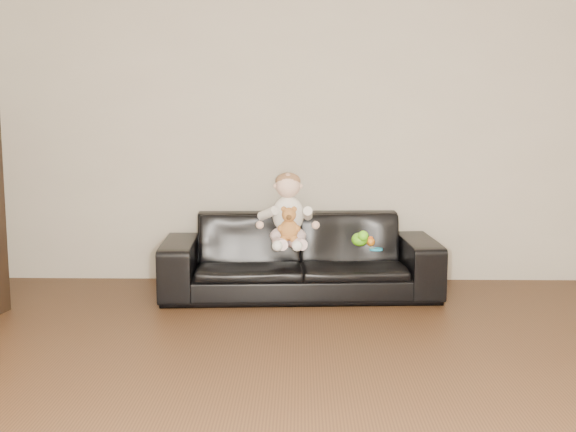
{
  "coord_description": "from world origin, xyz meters",
  "views": [
    {
      "loc": [
        -0.04,
        -3.09,
        1.37
      ],
      "look_at": [
        -0.13,
        2.15,
        0.61
      ],
      "focal_mm": 45.0,
      "sensor_mm": 36.0,
      "label": 1
    }
  ],
  "objects_px": {
    "toy_rattle": "(371,242)",
    "toy_green": "(360,239)",
    "baby": "(288,214)",
    "toy_blue_disc": "(376,249)",
    "teddy_bear": "(289,224)",
    "sofa": "(300,255)"
  },
  "relations": [
    {
      "from": "toy_rattle",
      "to": "toy_blue_disc",
      "type": "xyz_separation_m",
      "value": [
        0.03,
        -0.15,
        -0.03
      ]
    },
    {
      "from": "sofa",
      "to": "toy_rattle",
      "type": "height_order",
      "value": "sofa"
    },
    {
      "from": "teddy_bear",
      "to": "toy_green",
      "type": "height_order",
      "value": "teddy_bear"
    },
    {
      "from": "toy_blue_disc",
      "to": "toy_green",
      "type": "bearing_deg",
      "value": 125.07
    },
    {
      "from": "baby",
      "to": "toy_blue_disc",
      "type": "distance_m",
      "value": 0.69
    },
    {
      "from": "baby",
      "to": "sofa",
      "type": "bearing_deg",
      "value": 33.33
    },
    {
      "from": "baby",
      "to": "toy_green",
      "type": "relative_size",
      "value": 3.74
    },
    {
      "from": "toy_rattle",
      "to": "toy_blue_disc",
      "type": "height_order",
      "value": "toy_rattle"
    },
    {
      "from": "toy_rattle",
      "to": "toy_green",
      "type": "bearing_deg",
      "value": -177.42
    },
    {
      "from": "sofa",
      "to": "toy_green",
      "type": "xyz_separation_m",
      "value": [
        0.44,
        -0.12,
        0.14
      ]
    },
    {
      "from": "baby",
      "to": "toy_rattle",
      "type": "height_order",
      "value": "baby"
    },
    {
      "from": "toy_rattle",
      "to": "teddy_bear",
      "type": "bearing_deg",
      "value": -164.6
    },
    {
      "from": "toy_green",
      "to": "toy_rattle",
      "type": "xyz_separation_m",
      "value": [
        0.08,
        0.0,
        -0.02
      ]
    },
    {
      "from": "sofa",
      "to": "teddy_bear",
      "type": "height_order",
      "value": "teddy_bear"
    },
    {
      "from": "baby",
      "to": "toy_blue_disc",
      "type": "bearing_deg",
      "value": -33.05
    },
    {
      "from": "toy_green",
      "to": "toy_blue_disc",
      "type": "height_order",
      "value": "toy_green"
    },
    {
      "from": "sofa",
      "to": "toy_rattle",
      "type": "xyz_separation_m",
      "value": [
        0.52,
        -0.11,
        0.13
      ]
    },
    {
      "from": "baby",
      "to": "teddy_bear",
      "type": "height_order",
      "value": "baby"
    },
    {
      "from": "baby",
      "to": "toy_blue_disc",
      "type": "height_order",
      "value": "baby"
    },
    {
      "from": "teddy_bear",
      "to": "toy_rattle",
      "type": "height_order",
      "value": "teddy_bear"
    },
    {
      "from": "toy_rattle",
      "to": "sofa",
      "type": "bearing_deg",
      "value": 167.75
    },
    {
      "from": "toy_rattle",
      "to": "toy_blue_disc",
      "type": "distance_m",
      "value": 0.16
    }
  ]
}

